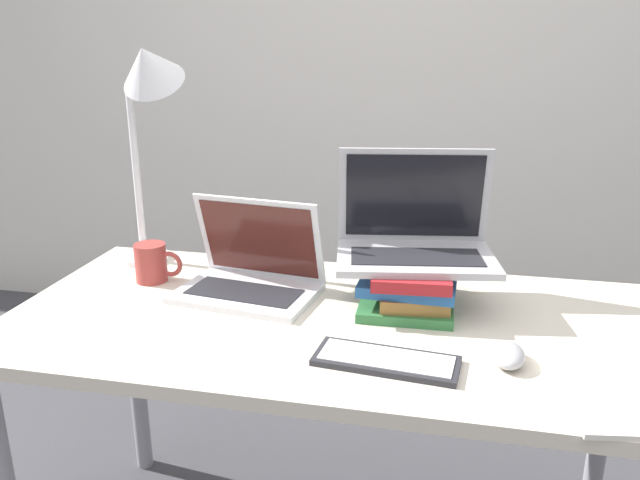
{
  "coord_description": "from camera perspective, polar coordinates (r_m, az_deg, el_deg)",
  "views": [
    {
      "loc": [
        0.24,
        -0.91,
        1.32
      ],
      "look_at": [
        -0.03,
        0.36,
        0.91
      ],
      "focal_mm": 35.0,
      "sensor_mm": 36.0,
      "label": 1
    }
  ],
  "objects": [
    {
      "name": "wall_back",
      "position": [
        2.8,
        7.49,
        18.27
      ],
      "size": [
        8.0,
        0.05,
        2.7
      ],
      "color": "silver",
      "rests_on": "ground_plane"
    },
    {
      "name": "desk",
      "position": [
        1.45,
        1.18,
        -9.93
      ],
      "size": [
        1.47,
        0.71,
        0.73
      ],
      "color": "beige",
      "rests_on": "ground_plane"
    },
    {
      "name": "laptop_left",
      "position": [
        1.54,
        -6.33,
        -3.15
      ],
      "size": [
        0.36,
        0.27,
        0.23
      ],
      "color": "silver",
      "rests_on": "desk"
    },
    {
      "name": "book_stack",
      "position": [
        1.46,
        8.26,
        -4.11
      ],
      "size": [
        0.22,
        0.26,
        0.11
      ],
      "color": "#33753D",
      "rests_on": "desk"
    },
    {
      "name": "laptop_on_books",
      "position": [
        1.48,
        8.68,
        0.3
      ],
      "size": [
        0.4,
        0.29,
        0.25
      ],
      "color": "#B2B2B7",
      "rests_on": "book_stack"
    },
    {
      "name": "wireless_keyboard",
      "position": [
        1.23,
        6.08,
        -10.9
      ],
      "size": [
        0.29,
        0.14,
        0.01
      ],
      "color": "#28282D",
      "rests_on": "desk"
    },
    {
      "name": "mouse",
      "position": [
        1.27,
        16.75,
        -10.02
      ],
      "size": [
        0.07,
        0.1,
        0.04
      ],
      "color": "#B2B2B7",
      "rests_on": "desk"
    },
    {
      "name": "notepad",
      "position": [
        1.25,
        25.91,
        -12.39
      ],
      "size": [
        0.26,
        0.31,
        0.01
      ],
      "color": "white",
      "rests_on": "desk"
    },
    {
      "name": "mug",
      "position": [
        1.66,
        -15.08,
        -2.02
      ],
      "size": [
        0.13,
        0.08,
        0.1
      ],
      "color": "#9E3833",
      "rests_on": "desk"
    },
    {
      "name": "desk_lamp",
      "position": [
        1.68,
        -15.56,
        12.83
      ],
      "size": [
        0.23,
        0.2,
        0.62
      ],
      "color": "white",
      "rests_on": "desk"
    }
  ]
}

